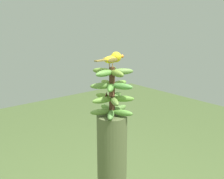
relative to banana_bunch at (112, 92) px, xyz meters
name	(u,v)px	position (x,y,z in m)	size (l,w,h in m)	color
banana_bunch	(112,92)	(0.00, 0.00, 0.00)	(0.30, 0.29, 0.33)	#4C2D1E
perched_bird	(113,58)	(0.02, 0.01, 0.22)	(0.24, 0.07, 0.10)	#C68933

